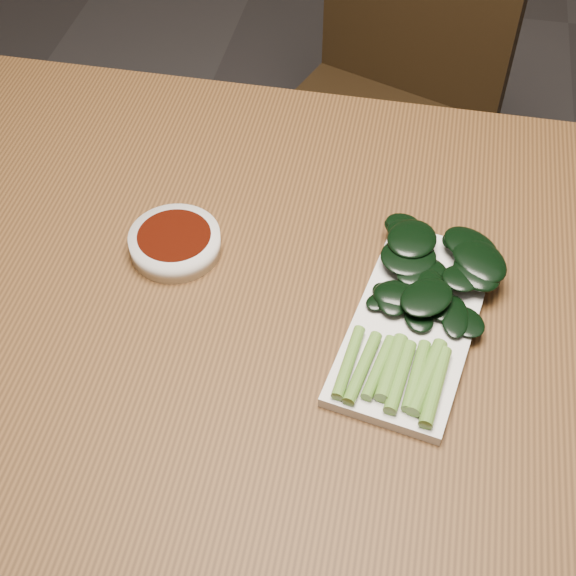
# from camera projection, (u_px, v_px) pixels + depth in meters

# --- Properties ---
(ground) EXTENTS (6.00, 6.00, 0.00)m
(ground) POSITION_uv_depth(u_px,v_px,m) (304.00, 547.00, 1.53)
(ground) COLOR #322F2F
(ground) RESTS_ON ground
(table) EXTENTS (1.40, 0.80, 0.75)m
(table) POSITION_uv_depth(u_px,v_px,m) (312.00, 330.00, 1.02)
(table) COLOR #4E3016
(table) RESTS_ON ground
(chair_far) EXTENTS (0.53, 0.53, 0.89)m
(chair_far) POSITION_uv_depth(u_px,v_px,m) (385.00, 101.00, 1.65)
(chair_far) COLOR black
(chair_far) RESTS_ON ground
(sauce_bowl) EXTENTS (0.11, 0.11, 0.03)m
(sauce_bowl) POSITION_uv_depth(u_px,v_px,m) (175.00, 242.00, 1.00)
(sauce_bowl) COLOR silver
(sauce_bowl) RESTS_ON table
(serving_plate) EXTENTS (0.18, 0.30, 0.01)m
(serving_plate) POSITION_uv_depth(u_px,v_px,m) (414.00, 323.00, 0.92)
(serving_plate) COLOR silver
(serving_plate) RESTS_ON table
(gai_lan) EXTENTS (0.19, 0.31, 0.03)m
(gai_lan) POSITION_uv_depth(u_px,v_px,m) (427.00, 288.00, 0.93)
(gai_lan) COLOR #57832D
(gai_lan) RESTS_ON serving_plate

